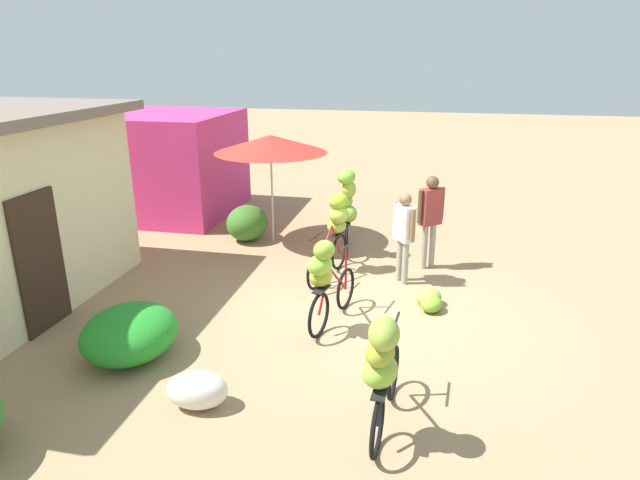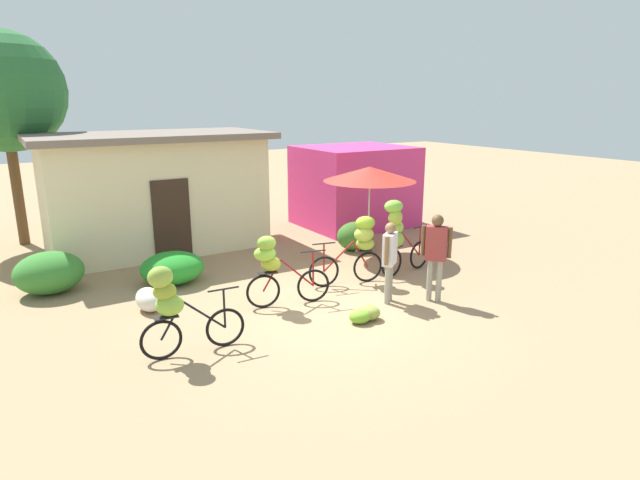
# 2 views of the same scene
# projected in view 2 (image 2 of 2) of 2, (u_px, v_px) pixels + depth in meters

# --- Properties ---
(ground_plane) EXTENTS (60.00, 60.00, 0.00)m
(ground_plane) POSITION_uv_depth(u_px,v_px,m) (328.00, 310.00, 10.01)
(ground_plane) COLOR #9C7E5A
(building_low) EXTENTS (5.77, 3.12, 3.01)m
(building_low) POSITION_uv_depth(u_px,v_px,m) (155.00, 191.00, 13.78)
(building_low) COLOR beige
(building_low) RESTS_ON ground
(shop_pink) EXTENTS (3.20, 2.80, 2.43)m
(shop_pink) POSITION_uv_depth(u_px,v_px,m) (354.00, 186.00, 16.57)
(shop_pink) COLOR #D03479
(shop_pink) RESTS_ON ground
(tree_behind_building) EXTENTS (3.08, 3.08, 5.57)m
(tree_behind_building) POSITION_uv_depth(u_px,v_px,m) (3.00, 92.00, 13.56)
(tree_behind_building) COLOR brown
(tree_behind_building) RESTS_ON ground
(hedge_bush_front_left) EXTENTS (1.34, 1.15, 0.85)m
(hedge_bush_front_left) POSITION_uv_depth(u_px,v_px,m) (49.00, 273.00, 10.81)
(hedge_bush_front_left) COLOR #367E2E
(hedge_bush_front_left) RESTS_ON ground
(hedge_bush_front_right) EXTENTS (1.34, 1.20, 0.68)m
(hedge_bush_front_right) POSITION_uv_depth(u_px,v_px,m) (172.00, 268.00, 11.40)
(hedge_bush_front_right) COLOR #248A27
(hedge_bush_front_right) RESTS_ON ground
(hedge_bush_mid) EXTENTS (1.01, 0.86, 0.75)m
(hedge_bush_mid) POSITION_uv_depth(u_px,v_px,m) (355.00, 236.00, 13.91)
(hedge_bush_mid) COLOR #397128
(hedge_bush_mid) RESTS_ON ground
(market_umbrella) EXTENTS (2.28, 2.28, 2.25)m
(market_umbrella) POSITION_uv_depth(u_px,v_px,m) (370.00, 174.00, 13.00)
(market_umbrella) COLOR beige
(market_umbrella) RESTS_ON ground
(bicycle_leftmost) EXTENTS (1.64, 0.46, 1.48)m
(bicycle_leftmost) POSITION_uv_depth(u_px,v_px,m) (174.00, 304.00, 8.01)
(bicycle_leftmost) COLOR black
(bicycle_leftmost) RESTS_ON ground
(bicycle_near_pile) EXTENTS (1.62, 0.53, 1.41)m
(bicycle_near_pile) POSITION_uv_depth(u_px,v_px,m) (275.00, 265.00, 9.99)
(bicycle_near_pile) COLOR black
(bicycle_near_pile) RESTS_ON ground
(bicycle_center_loaded) EXTENTS (1.64, 0.54, 1.46)m
(bicycle_center_loaded) POSITION_uv_depth(u_px,v_px,m) (359.00, 243.00, 11.27)
(bicycle_center_loaded) COLOR black
(bicycle_center_loaded) RESTS_ON ground
(bicycle_by_shop) EXTENTS (1.61, 0.52, 1.74)m
(bicycle_by_shop) POSITION_uv_depth(u_px,v_px,m) (398.00, 232.00, 11.72)
(bicycle_by_shop) COLOR black
(bicycle_by_shop) RESTS_ON ground
(banana_pile_on_ground) EXTENTS (0.75, 0.56, 0.27)m
(banana_pile_on_ground) POSITION_uv_depth(u_px,v_px,m) (365.00, 314.00, 9.49)
(banana_pile_on_ground) COLOR #72B02C
(banana_pile_on_ground) RESTS_ON ground
(produce_sack) EXTENTS (0.53, 0.75, 0.44)m
(produce_sack) POSITION_uv_depth(u_px,v_px,m) (149.00, 300.00, 9.93)
(produce_sack) COLOR silver
(produce_sack) RESTS_ON ground
(person_vendor) EXTENTS (0.48, 0.40, 1.59)m
(person_vendor) POSITION_uv_depth(u_px,v_px,m) (390.00, 254.00, 10.17)
(person_vendor) COLOR gray
(person_vendor) RESTS_ON ground
(person_bystander) EXTENTS (0.41, 0.46, 1.73)m
(person_bystander) POSITION_uv_depth(u_px,v_px,m) (436.00, 249.00, 10.20)
(person_bystander) COLOR gray
(person_bystander) RESTS_ON ground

